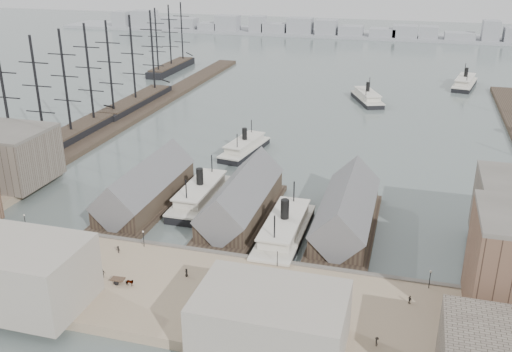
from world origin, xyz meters
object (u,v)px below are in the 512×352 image
(horse_cart_center, at_px, (126,282))
(horse_cart_right, at_px, (232,301))
(tram, at_px, (509,316))
(horse_cart_left, at_px, (16,249))
(ferry_docked_west, at_px, (200,194))

(horse_cart_center, relative_size, horse_cart_right, 1.05)
(tram, relative_size, horse_cart_center, 2.37)
(tram, xyz_separation_m, horse_cart_center, (-69.73, -6.35, -1.26))
(horse_cart_right, bearing_deg, horse_cart_left, 80.13)
(ferry_docked_west, xyz_separation_m, tram, (71.15, -37.69, 1.64))
(ferry_docked_west, bearing_deg, horse_cart_center, -88.15)
(horse_cart_center, bearing_deg, tram, -88.39)
(ferry_docked_west, bearing_deg, tram, -27.91)
(ferry_docked_west, bearing_deg, horse_cart_left, -125.47)
(ferry_docked_west, bearing_deg, horse_cart_right, -62.45)
(ferry_docked_west, distance_m, tram, 80.53)
(tram, relative_size, horse_cart_left, 2.47)
(horse_cart_left, relative_size, horse_cart_right, 1.01)
(horse_cart_center, height_order, horse_cart_right, horse_cart_center)
(ferry_docked_west, height_order, horse_cart_center, ferry_docked_west)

